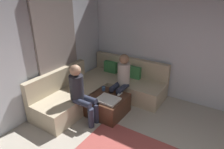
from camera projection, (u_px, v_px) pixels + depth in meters
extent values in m
cube|color=silver|center=(210.00, 49.00, 4.11)|extent=(6.00, 0.12, 2.70)
cube|color=gray|center=(58.00, 51.00, 4.28)|extent=(0.06, 1.10, 2.50)
cube|color=#C6B593|center=(123.00, 86.00, 5.03)|extent=(2.10, 0.85, 0.42)
cube|color=#C6B593|center=(130.00, 66.00, 5.13)|extent=(2.10, 0.14, 0.45)
cube|color=#C6B593|center=(71.00, 101.00, 4.36)|extent=(0.85, 1.70, 0.42)
cube|color=#C6B593|center=(58.00, 80.00, 4.36)|extent=(0.14, 1.70, 0.45)
cube|color=#3F8C4C|center=(111.00, 68.00, 5.28)|extent=(0.36, 0.12, 0.36)
cube|color=#3F8C4C|center=(134.00, 73.00, 4.94)|extent=(0.36, 0.12, 0.36)
cube|color=#4C2D1E|center=(107.00, 105.00, 4.20)|extent=(0.76, 0.76, 0.42)
cube|color=white|center=(108.00, 99.00, 3.96)|extent=(0.44, 0.36, 0.04)
cylinder|color=#334C72|center=(104.00, 89.00, 4.34)|extent=(0.08, 0.08, 0.10)
cube|color=white|center=(120.00, 94.00, 4.19)|extent=(0.05, 0.15, 0.02)
cylinder|color=#2D3347|center=(118.00, 103.00, 4.29)|extent=(0.12, 0.12, 0.42)
cylinder|color=#2D3347|center=(111.00, 100.00, 4.37)|extent=(0.12, 0.12, 0.42)
cylinder|color=#2D3347|center=(123.00, 88.00, 4.33)|extent=(0.12, 0.40, 0.12)
cylinder|color=#2D3347|center=(116.00, 86.00, 4.42)|extent=(0.12, 0.40, 0.12)
cylinder|color=beige|center=(124.00, 74.00, 4.43)|extent=(0.28, 0.28, 0.50)
sphere|color=#8C664C|center=(124.00, 59.00, 4.28)|extent=(0.22, 0.22, 0.22)
cylinder|color=#2D3347|center=(97.00, 113.00, 3.91)|extent=(0.12, 0.12, 0.42)
cylinder|color=#2D3347|center=(91.00, 118.00, 3.77)|extent=(0.12, 0.12, 0.42)
cylinder|color=#2D3347|center=(88.00, 99.00, 3.90)|extent=(0.40, 0.12, 0.12)
cylinder|color=#2D3347|center=(82.00, 103.00, 3.76)|extent=(0.40, 0.12, 0.12)
cylinder|color=#26262D|center=(77.00, 87.00, 3.83)|extent=(0.28, 0.28, 0.50)
sphere|color=tan|center=(75.00, 70.00, 3.69)|extent=(0.22, 0.22, 0.22)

